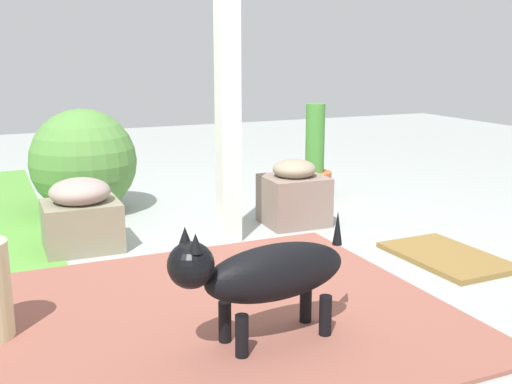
# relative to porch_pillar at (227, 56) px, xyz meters

# --- Properties ---
(ground_plane) EXTENTS (12.00, 12.00, 0.00)m
(ground_plane) POSITION_rel_porch_pillar_xyz_m (-0.31, -0.03, -1.10)
(ground_plane) COLOR #9CA29F
(brick_path) EXTENTS (1.80, 2.40, 0.02)m
(brick_path) POSITION_rel_porch_pillar_xyz_m (-1.03, 0.67, -1.09)
(brick_path) COLOR brown
(brick_path) RESTS_ON ground
(porch_pillar) EXTENTS (0.12, 0.12, 2.21)m
(porch_pillar) POSITION_rel_porch_pillar_xyz_m (0.00, 0.00, 0.00)
(porch_pillar) COLOR white
(porch_pillar) RESTS_ON ground
(stone_planter_nearest) EXTENTS (0.38, 0.41, 0.44)m
(stone_planter_nearest) POSITION_rel_porch_pillar_xyz_m (0.16, -0.53, -0.90)
(stone_planter_nearest) COLOR gray
(stone_planter_nearest) RESTS_ON ground
(stone_planter_mid) EXTENTS (0.38, 0.43, 0.42)m
(stone_planter_mid) POSITION_rel_porch_pillar_xyz_m (0.19, 0.85, -0.90)
(stone_planter_mid) COLOR gray
(stone_planter_mid) RESTS_ON ground
(round_shrub) EXTENTS (0.74, 0.74, 0.74)m
(round_shrub) POSITION_rel_porch_pillar_xyz_m (1.03, 0.69, -0.73)
(round_shrub) COLOR #51853C
(round_shrub) RESTS_ON ground
(terracotta_pot_tall) EXTENTS (0.27, 0.27, 0.74)m
(terracotta_pot_tall) POSITION_rel_porch_pillar_xyz_m (0.75, -1.01, -0.84)
(terracotta_pot_tall) COLOR #B55D33
(terracotta_pot_tall) RESTS_ON ground
(dog) EXTENTS (0.26, 0.76, 0.52)m
(dog) POSITION_rel_porch_pillar_xyz_m (-1.35, 0.39, -0.80)
(dog) COLOR black
(dog) RESTS_ON ground
(doormat) EXTENTS (0.71, 0.47, 0.03)m
(doormat) POSITION_rel_porch_pillar_xyz_m (-0.83, -0.97, -1.09)
(doormat) COLOR olive
(doormat) RESTS_ON ground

